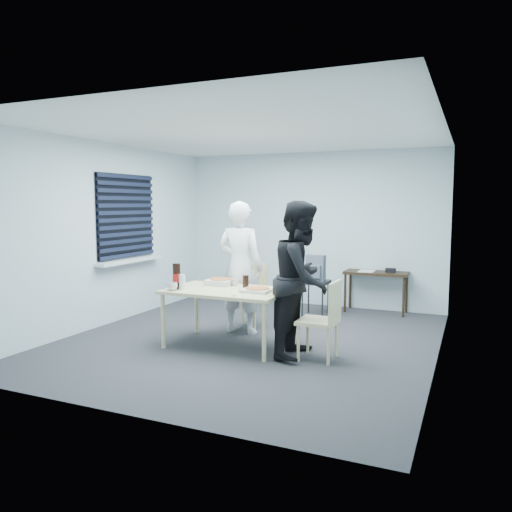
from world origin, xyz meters
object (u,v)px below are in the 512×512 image
at_px(person_black, 302,279).
at_px(backpack, 315,268).
at_px(soda_bottle, 177,277).
at_px(mug_b, 235,282).
at_px(mug_a, 172,286).
at_px(dining_table, 227,294).
at_px(stool, 315,288).
at_px(chair_right, 326,315).
at_px(chair_far, 251,291).
at_px(person_white, 240,267).
at_px(side_table, 376,276).

distance_m(person_black, backpack, 2.05).
bearing_deg(soda_bottle, mug_b, 41.23).
xyz_separation_m(mug_a, mug_b, (0.54, 0.61, -0.00)).
height_order(mug_a, mug_b, mug_a).
relative_size(dining_table, backpack, 3.62).
relative_size(person_black, mug_a, 14.39).
height_order(person_black, stool, person_black).
relative_size(person_black, stool, 3.20).
relative_size(stool, mug_a, 4.50).
xyz_separation_m(dining_table, person_black, (0.95, 0.00, 0.24)).
xyz_separation_m(chair_right, backpack, (-0.75, 2.07, 0.23)).
distance_m(chair_far, person_white, 0.51).
distance_m(backpack, mug_b, 1.81).
height_order(person_black, mug_a, person_black).
bearing_deg(dining_table, chair_far, 97.05).
height_order(chair_right, stool, chair_right).
bearing_deg(side_table, chair_far, -131.38).
distance_m(side_table, soda_bottle, 3.44).
height_order(person_black, soda_bottle, person_black).
xyz_separation_m(chair_far, soda_bottle, (-0.45, -1.21, 0.34)).
bearing_deg(stool, person_black, -77.65).
xyz_separation_m(chair_right, side_table, (0.07, 2.71, 0.07)).
xyz_separation_m(person_white, side_table, (1.45, 1.99, -0.30)).
distance_m(backpack, mug_a, 2.57).
xyz_separation_m(chair_right, person_white, (-1.39, 0.72, 0.37)).
distance_m(stool, mug_b, 1.84).
relative_size(person_white, mug_a, 14.39).
relative_size(dining_table, mug_b, 14.39).
relative_size(chair_far, mug_a, 7.24).
xyz_separation_m(person_white, mug_b, (0.11, -0.37, -0.14)).
distance_m(dining_table, soda_bottle, 0.65).
relative_size(dining_table, chair_right, 1.62).
height_order(side_table, mug_a, mug_a).
bearing_deg(stool, chair_right, -70.31).
bearing_deg(side_table, soda_bottle, -123.70).
relative_size(chair_right, mug_b, 8.90).
distance_m(side_table, stool, 1.04).
height_order(chair_far, backpack, backpack).
bearing_deg(mug_b, dining_table, -85.74).
height_order(dining_table, mug_b, mug_b).
xyz_separation_m(stool, mug_a, (-1.07, -2.35, 0.31)).
bearing_deg(soda_bottle, mug_a, -82.87).
bearing_deg(side_table, backpack, -141.74).
relative_size(chair_far, chair_right, 1.00).
height_order(chair_right, soda_bottle, soda_bottle).
xyz_separation_m(person_white, backpack, (0.64, 1.35, -0.14)).
height_order(person_white, mug_b, person_white).
xyz_separation_m(side_table, soda_bottle, (-1.90, -2.85, 0.27)).
xyz_separation_m(dining_table, backpack, (0.51, 2.00, 0.11)).
bearing_deg(person_black, dining_table, 90.08).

